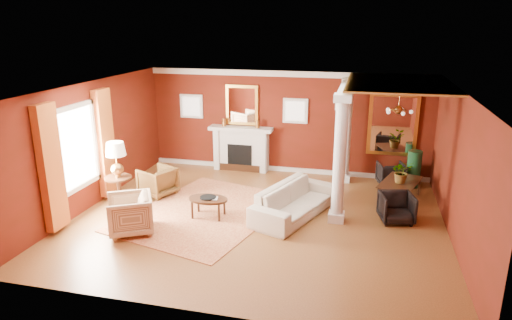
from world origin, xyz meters
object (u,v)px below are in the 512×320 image
(armchair_leopard, at_px, (158,180))
(coffee_table, at_px, (208,200))
(dining_table, at_px, (401,186))
(side_table, at_px, (117,163))
(armchair_stripe, at_px, (130,212))
(sofa, at_px, (295,196))

(armchair_leopard, distance_m, coffee_table, 1.97)
(coffee_table, bearing_deg, dining_table, 25.54)
(side_table, bearing_deg, coffee_table, -2.62)
(armchair_stripe, xyz_separation_m, side_table, (-0.94, 1.22, 0.62))
(armchair_leopard, bearing_deg, coffee_table, 82.66)
(sofa, relative_size, armchair_leopard, 3.05)
(side_table, bearing_deg, armchair_stripe, -52.40)
(sofa, distance_m, side_table, 4.16)
(sofa, distance_m, armchair_stripe, 3.57)
(sofa, xyz_separation_m, armchair_leopard, (-3.54, 0.46, -0.08))
(coffee_table, bearing_deg, side_table, 177.38)
(armchair_stripe, bearing_deg, side_table, -171.70)
(armchair_stripe, relative_size, side_table, 0.57)
(sofa, height_order, side_table, side_table)
(armchair_leopard, relative_size, side_table, 0.50)
(sofa, relative_size, dining_table, 1.73)
(side_table, bearing_deg, dining_table, 16.49)
(armchair_stripe, distance_m, dining_table, 6.36)
(sofa, xyz_separation_m, armchair_stripe, (-3.16, -1.66, -0.02))
(armchair_stripe, xyz_separation_m, dining_table, (5.53, 3.14, -0.06))
(coffee_table, height_order, dining_table, dining_table)
(armchair_leopard, height_order, coffee_table, armchair_leopard)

